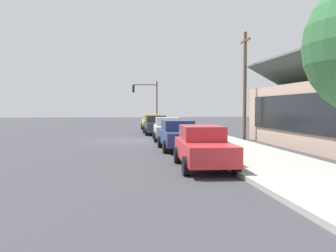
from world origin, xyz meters
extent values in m
plane|color=#38383D|center=(0.00, 0.00, 0.00)|extent=(120.00, 120.00, 0.00)
cube|color=#A3A099|center=(0.00, 5.60, 0.08)|extent=(60.00, 4.20, 0.16)
cube|color=gold|center=(-11.32, 2.69, 0.68)|extent=(4.38, 1.81, 0.70)
cube|color=gold|center=(-11.75, 2.69, 1.31)|extent=(2.11, 1.56, 0.56)
cylinder|color=black|center=(-9.98, 3.58, 0.33)|extent=(0.66, 0.23, 0.66)
cylinder|color=black|center=(-9.96, 1.84, 0.33)|extent=(0.66, 0.23, 0.66)
cylinder|color=black|center=(-12.68, 3.54, 0.33)|extent=(0.66, 0.23, 0.66)
cylinder|color=black|center=(-12.66, 1.80, 0.33)|extent=(0.66, 0.23, 0.66)
cube|color=#2D3035|center=(-5.80, 2.61, 0.68)|extent=(4.61, 1.85, 0.70)
cube|color=#27292D|center=(-6.27, 2.61, 1.31)|extent=(2.21, 1.63, 0.56)
cylinder|color=black|center=(-4.38, 3.53, 0.33)|extent=(0.66, 0.22, 0.66)
cylinder|color=black|center=(-4.38, 1.68, 0.33)|extent=(0.66, 0.22, 0.66)
cylinder|color=black|center=(-7.23, 3.53, 0.33)|extent=(0.66, 0.22, 0.66)
cylinder|color=black|center=(-7.23, 1.68, 0.33)|extent=(0.66, 0.22, 0.66)
cube|color=silver|center=(-0.08, 2.89, 0.68)|extent=(4.40, 2.03, 0.70)
cube|color=#A0A2A6|center=(-0.51, 2.91, 1.31)|extent=(2.15, 1.70, 0.56)
cylinder|color=black|center=(1.30, 3.73, 0.33)|extent=(0.67, 0.25, 0.66)
cylinder|color=black|center=(1.21, 1.91, 0.33)|extent=(0.67, 0.25, 0.66)
cylinder|color=black|center=(-1.37, 3.86, 0.33)|extent=(0.67, 0.25, 0.66)
cylinder|color=black|center=(-1.46, 2.04, 0.33)|extent=(0.67, 0.25, 0.66)
cube|color=navy|center=(5.72, 2.73, 0.68)|extent=(4.32, 1.79, 0.70)
cube|color=navy|center=(5.29, 2.74, 1.31)|extent=(2.08, 1.57, 0.56)
cylinder|color=black|center=(7.06, 3.62, 0.33)|extent=(0.66, 0.22, 0.66)
cylinder|color=black|center=(7.05, 1.84, 0.33)|extent=(0.66, 0.22, 0.66)
cylinder|color=black|center=(4.38, 3.63, 0.33)|extent=(0.66, 0.22, 0.66)
cylinder|color=black|center=(4.38, 1.85, 0.33)|extent=(0.66, 0.22, 0.66)
cube|color=red|center=(11.67, 2.74, 0.68)|extent=(4.52, 1.90, 0.70)
cube|color=#A9272B|center=(11.22, 2.76, 1.31)|extent=(2.20, 1.60, 0.56)
cylinder|color=black|center=(13.08, 3.54, 0.33)|extent=(0.67, 0.25, 0.66)
cylinder|color=black|center=(13.01, 1.83, 0.33)|extent=(0.67, 0.25, 0.66)
cylinder|color=black|center=(10.32, 3.65, 0.33)|extent=(0.67, 0.25, 0.66)
cylinder|color=black|center=(10.25, 1.94, 0.33)|extent=(0.67, 0.25, 0.66)
cube|color=black|center=(5.87, 8.89, 1.99)|extent=(10.04, 0.08, 2.02)
cube|color=#3F4C47|center=(5.87, 10.47, 4.43)|extent=(13.15, 3.36, 1.89)
cylinder|color=#383833|center=(-15.25, 3.60, 2.60)|extent=(0.14, 0.14, 5.20)
cylinder|color=#383833|center=(-15.25, 2.30, 4.80)|extent=(0.10, 2.60, 0.10)
cube|color=black|center=(-15.25, 1.00, 4.35)|extent=(0.28, 0.24, 0.80)
sphere|color=red|center=(-15.40, 1.00, 4.61)|extent=(0.16, 0.16, 0.16)
sphere|color=yellow|center=(-15.40, 1.00, 4.35)|extent=(0.16, 0.16, 0.16)
sphere|color=green|center=(-15.40, 1.00, 4.09)|extent=(0.16, 0.16, 0.16)
cylinder|color=brown|center=(0.56, 8.20, 3.75)|extent=(0.24, 0.24, 7.50)
cube|color=brown|center=(0.56, 8.20, 6.90)|extent=(1.80, 0.12, 0.12)
cylinder|color=red|center=(4.17, 4.20, 0.44)|extent=(0.22, 0.22, 0.55)
sphere|color=red|center=(4.17, 4.20, 0.78)|extent=(0.18, 0.18, 0.18)
camera|label=1|loc=(24.88, -0.31, 2.30)|focal=38.65mm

